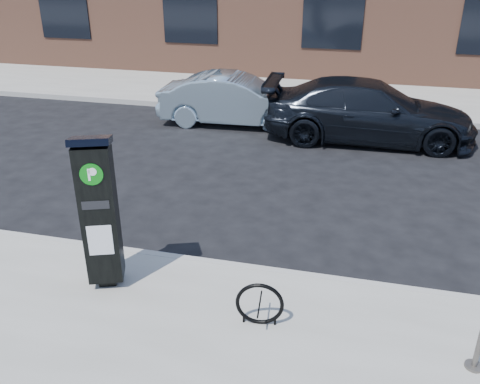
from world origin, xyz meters
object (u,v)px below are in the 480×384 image
(parking_kiosk, at_px, (99,211))
(car_silver, at_px, (236,100))
(bike_rack, at_px, (260,304))
(car_dark, at_px, (368,111))

(parking_kiosk, height_order, car_silver, parking_kiosk)
(parking_kiosk, bearing_deg, bike_rack, -29.80)
(car_silver, bearing_deg, bike_rack, -166.80)
(parking_kiosk, height_order, car_dark, parking_kiosk)
(car_silver, relative_size, car_dark, 0.80)
(bike_rack, distance_m, car_dark, 7.66)
(parking_kiosk, bearing_deg, car_dark, 44.98)
(parking_kiosk, relative_size, bike_rack, 3.64)
(car_silver, bearing_deg, parking_kiosk, 178.47)
(car_dark, bearing_deg, car_silver, 79.91)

